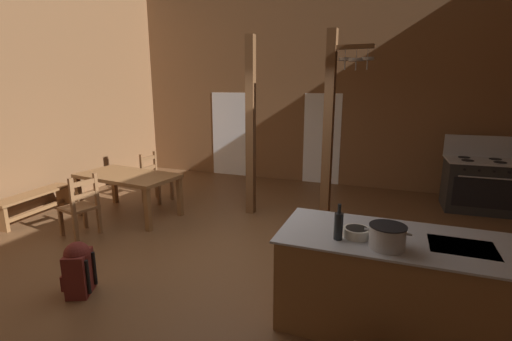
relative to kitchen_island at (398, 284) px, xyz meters
The scene contains 16 objects.
ground_plane 2.27m from the kitchen_island, 160.53° to the left, with size 9.07×9.23×0.10m, color brown.
wall_back 5.76m from the kitchen_island, 112.60° to the left, with size 9.07×0.14×4.67m, color brown.
glazed_door_back_left 6.36m from the kitchen_island, 128.60° to the left, with size 1.00×0.01×2.05m, color white.
glazed_panel_back_right 5.26m from the kitchen_island, 108.72° to the left, with size 0.84×0.01×2.05m, color white.
kitchen_island is the anchor object (origin of this frame).
stove_range 4.29m from the kitchen_island, 71.75° to the left, with size 1.17×0.86×1.32m.
support_post_with_pot_rack 2.83m from the kitchen_island, 114.34° to the left, with size 0.68×0.25×3.02m.
support_post_center 3.64m from the kitchen_island, 134.44° to the left, with size 0.14×0.14×3.02m.
dining_table 4.64m from the kitchen_island, 159.94° to the left, with size 1.79×1.08×0.74m.
ladderback_chair_near_window 4.48m from the kitchen_island, behind, with size 0.53×0.53×0.95m.
ladderback_chair_by_post 5.06m from the kitchen_island, 151.14° to the left, with size 0.47×0.47×0.95m.
bench_along_left_wall 5.87m from the kitchen_island, behind, with size 0.42×1.38×0.44m.
backpack 3.27m from the kitchen_island, 169.26° to the right, with size 0.37×0.38×0.60m.
stockpot_on_counter 0.62m from the kitchen_island, 116.38° to the right, with size 0.37×0.31×0.20m.
mixing_bowl_on_counter 0.64m from the kitchen_island, 163.67° to the right, with size 0.24×0.24×0.08m.
bottle_tall_on_counter 0.82m from the kitchen_island, 157.33° to the right, with size 0.08×0.08×0.33m.
Camera 1 is at (1.95, -4.02, 2.22)m, focal length 25.58 mm.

